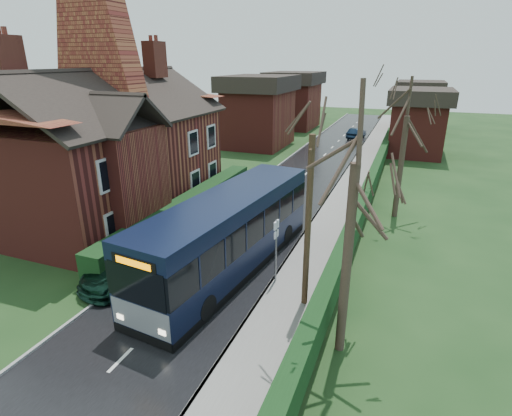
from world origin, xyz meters
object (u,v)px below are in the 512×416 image
at_px(bus, 229,234).
at_px(telegraph_pole, 308,226).
at_px(car_silver, 165,242).
at_px(bus_stop_sign, 276,243).
at_px(car_green, 131,264).
at_px(brick_house, 111,146).

relative_size(bus, telegraph_pole, 1.76).
distance_m(car_silver, bus_stop_sign, 6.17).
bearing_deg(car_green, brick_house, 143.91).
relative_size(bus_stop_sign, telegraph_pole, 0.44).
distance_m(bus_stop_sign, telegraph_pole, 2.47).
distance_m(car_silver, car_green, 2.56).
height_order(bus, bus_stop_sign, bus).
distance_m(bus, car_green, 4.52).
bearing_deg(telegraph_pole, bus_stop_sign, 137.42).
distance_m(car_green, telegraph_pole, 8.21).
relative_size(car_green, telegraph_pole, 0.72).
bearing_deg(car_green, bus, 44.03).
bearing_deg(car_silver, car_green, -85.29).
bearing_deg(brick_house, bus_stop_sign, -20.33).
xyz_separation_m(bus_stop_sign, telegraph_pole, (1.60, -1.16, 1.48)).
height_order(car_green, telegraph_pole, telegraph_pole).
bearing_deg(bus_stop_sign, brick_house, 162.84).
distance_m(bus, telegraph_pole, 4.64).
distance_m(brick_house, bus_stop_sign, 12.95).
height_order(bus, telegraph_pole, telegraph_pole).
bearing_deg(car_silver, bus_stop_sign, 0.80).
distance_m(brick_house, car_silver, 7.93).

